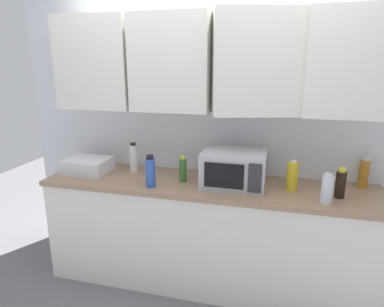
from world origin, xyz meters
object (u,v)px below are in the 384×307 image
(bottle_soy_dark, at_px, (341,184))
(bottle_white_jar, at_px, (134,158))
(bottle_clear_tall, at_px, (327,189))
(microwave, at_px, (234,169))
(bottle_blue_cleaner, at_px, (150,172))
(dish_rack, at_px, (87,165))
(bottle_green_oil, at_px, (183,170))
(bottle_yellow_mustard, at_px, (292,176))
(bottle_amber_vinegar, at_px, (364,173))

(bottle_soy_dark, distance_m, bottle_white_jar, 1.67)
(bottle_clear_tall, bearing_deg, microwave, 165.47)
(microwave, xyz_separation_m, bottle_blue_cleaner, (-0.62, -0.17, -0.02))
(dish_rack, distance_m, bottle_green_oil, 0.88)
(microwave, height_order, bottle_yellow_mustard, microwave)
(dish_rack, height_order, bottle_yellow_mustard, bottle_yellow_mustard)
(microwave, xyz_separation_m, bottle_yellow_mustard, (0.44, 0.03, -0.03))
(bottle_clear_tall, xyz_separation_m, bottle_white_jar, (-1.55, 0.30, 0.02))
(bottle_clear_tall, bearing_deg, bottle_amber_vinegar, 51.90)
(dish_rack, xyz_separation_m, bottle_amber_vinegar, (2.26, 0.21, 0.06))
(microwave, distance_m, bottle_clear_tall, 0.68)
(bottle_soy_dark, bearing_deg, bottle_blue_cleaner, -174.52)
(microwave, relative_size, bottle_green_oil, 2.26)
(bottle_clear_tall, xyz_separation_m, bottle_amber_vinegar, (0.31, 0.40, 0.02))
(bottle_yellow_mustard, xyz_separation_m, bottle_blue_cleaner, (-1.06, -0.20, 0.01))
(dish_rack, bearing_deg, bottle_soy_dark, -1.67)
(dish_rack, relative_size, bottle_clear_tall, 1.79)
(dish_rack, relative_size, bottle_soy_dark, 1.71)
(bottle_green_oil, xyz_separation_m, bottle_blue_cleaner, (-0.21, -0.17, 0.02))
(bottle_clear_tall, relative_size, bottle_blue_cleaner, 0.84)
(microwave, distance_m, dish_rack, 1.29)
(bottle_amber_vinegar, xyz_separation_m, bottle_green_oil, (-1.38, -0.23, -0.02))
(bottle_white_jar, bearing_deg, dish_rack, -163.72)
(bottle_amber_vinegar, bearing_deg, dish_rack, -174.77)
(bottle_blue_cleaner, distance_m, bottle_white_jar, 0.41)
(bottle_amber_vinegar, bearing_deg, bottle_clear_tall, -128.10)
(bottle_clear_tall, relative_size, bottle_amber_vinegar, 0.87)
(bottle_clear_tall, height_order, bottle_amber_vinegar, bottle_amber_vinegar)
(bottle_amber_vinegar, relative_size, bottle_soy_dark, 1.10)
(bottle_soy_dark, relative_size, bottle_white_jar, 0.86)
(bottle_blue_cleaner, bearing_deg, bottle_clear_tall, 0.14)
(bottle_amber_vinegar, distance_m, bottle_white_jar, 1.87)
(dish_rack, xyz_separation_m, bottle_blue_cleaner, (0.67, -0.19, 0.06))
(bottle_amber_vinegar, height_order, bottle_soy_dark, bottle_amber_vinegar)
(microwave, xyz_separation_m, bottle_clear_tall, (0.66, -0.17, -0.04))
(dish_rack, relative_size, bottle_yellow_mustard, 1.64)
(bottle_soy_dark, bearing_deg, bottle_green_oil, 178.02)
(dish_rack, bearing_deg, bottle_blue_cleaner, -16.09)
(bottle_yellow_mustard, distance_m, bottle_green_oil, 0.85)
(dish_rack, bearing_deg, microwave, -0.84)
(bottle_amber_vinegar, bearing_deg, bottle_blue_cleaner, -165.90)
(bottle_clear_tall, height_order, bottle_green_oil, same)
(bottle_yellow_mustard, distance_m, bottle_amber_vinegar, 0.57)
(bottle_clear_tall, relative_size, bottle_white_jar, 0.82)
(bottle_blue_cleaner, relative_size, bottle_white_jar, 0.97)
(bottle_clear_tall, bearing_deg, bottle_yellow_mustard, 137.96)
(dish_rack, bearing_deg, bottle_clear_tall, -5.56)
(microwave, bearing_deg, bottle_amber_vinegar, 13.11)
(dish_rack, distance_m, bottle_amber_vinegar, 2.27)
(microwave, xyz_separation_m, bottle_white_jar, (-0.90, 0.13, -0.02))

